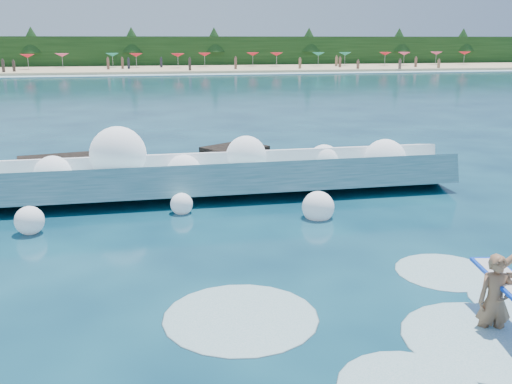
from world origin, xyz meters
TOP-DOWN VIEW (x-y plane):
  - ground at (0.00, 0.00)m, footprint 200.00×200.00m
  - beach at (0.00, 78.00)m, footprint 140.00×20.00m
  - wet_band at (0.00, 67.00)m, footprint 140.00×5.00m
  - treeline at (0.00, 88.00)m, footprint 140.00×4.00m
  - breaking_wave at (-0.46, 6.52)m, footprint 17.95×2.80m
  - rock_cluster at (-1.01, 7.80)m, footprint 8.14×3.26m
  - surfer_with_board at (4.46, -2.95)m, footprint 1.05×2.81m
  - wave_spray at (-0.41, 6.36)m, footprint 15.59×4.50m
  - surf_foam at (3.61, -2.45)m, footprint 8.94×5.63m
  - beach_umbrellas at (-0.23, 80.27)m, footprint 111.62×6.67m
  - beachgoers at (-3.58, 73.11)m, footprint 98.65×9.20m

SIDE VIEW (x-z plane):
  - ground at x=0.00m, z-range 0.00..0.00m
  - surf_foam at x=3.61m, z-range -0.07..0.07m
  - wet_band at x=0.00m, z-range 0.00..0.08m
  - beach at x=0.00m, z-range 0.00..0.40m
  - rock_cluster at x=-1.01m, z-range -0.24..1.07m
  - breaking_wave at x=-0.46m, z-range -0.23..1.31m
  - surfer_with_board at x=4.46m, z-range -0.21..1.37m
  - wave_spray at x=-0.41m, z-range -0.14..2.13m
  - beachgoers at x=-3.58m, z-range 0.11..2.05m
  - beach_umbrellas at x=-0.23m, z-range 2.00..2.50m
  - treeline at x=0.00m, z-range 0.00..5.00m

